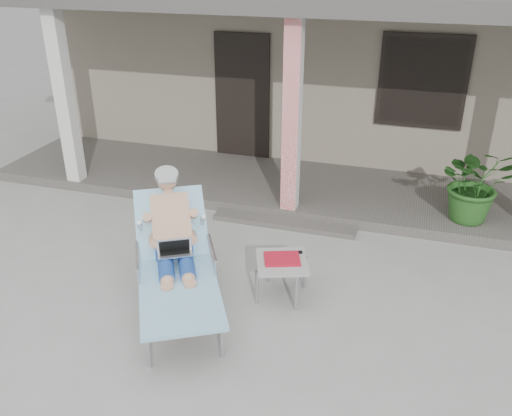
% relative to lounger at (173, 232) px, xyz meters
% --- Properties ---
extents(ground, '(60.00, 60.00, 0.00)m').
position_rel_lounger_xyz_m(ground, '(0.69, 0.18, -0.84)').
color(ground, '#9E9E99').
rests_on(ground, ground).
extents(house, '(10.40, 5.40, 3.30)m').
position_rel_lounger_xyz_m(house, '(0.69, 6.68, 0.83)').
color(house, gray).
rests_on(house, ground).
extents(porch_deck, '(10.00, 2.00, 0.15)m').
position_rel_lounger_xyz_m(porch_deck, '(0.69, 3.18, -0.76)').
color(porch_deck, '#605B56').
rests_on(porch_deck, ground).
extents(porch_overhang, '(10.00, 2.30, 2.85)m').
position_rel_lounger_xyz_m(porch_overhang, '(0.69, 3.13, 1.95)').
color(porch_overhang, silver).
rests_on(porch_overhang, porch_deck).
extents(porch_step, '(2.00, 0.30, 0.07)m').
position_rel_lounger_xyz_m(porch_step, '(0.69, 2.03, -0.80)').
color(porch_step, '#605B56').
rests_on(porch_step, ground).
extents(lounger, '(1.65, 2.14, 1.36)m').
position_rel_lounger_xyz_m(lounger, '(0.00, 0.00, 0.00)').
color(lounger, '#B7B7BC').
rests_on(lounger, ground).
extents(side_table, '(0.70, 0.70, 0.49)m').
position_rel_lounger_xyz_m(side_table, '(1.08, 0.40, -0.42)').
color(side_table, '#A1A19D').
rests_on(side_table, ground).
extents(potted_palm, '(1.12, 1.02, 1.08)m').
position_rel_lounger_xyz_m(potted_palm, '(3.14, 2.68, -0.15)').
color(potted_palm, '#26591E').
rests_on(potted_palm, porch_deck).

